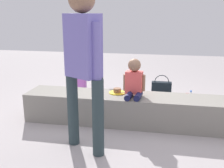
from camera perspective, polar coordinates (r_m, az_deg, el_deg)
The scene contains 12 objects.
ground_plane at distance 3.58m, azimuth 4.57°, elevation -8.33°, with size 12.00×12.00×0.00m, color #A09899.
concrete_ledge at distance 3.51m, azimuth 4.64°, elevation -5.47°, with size 2.87×0.49×0.38m, color gray.
child_seated at distance 3.35m, azimuth 4.80°, elevation 0.81°, with size 0.28×0.32×0.48m.
adult_standing at distance 2.64m, azimuth -6.18°, elevation 5.94°, with size 0.45×0.34×1.67m.
cake_plate at distance 3.53m, azimuth 1.14°, elevation -1.61°, with size 0.22×0.22×0.07m.
gift_bag at distance 4.85m, azimuth -7.11°, elevation 0.05°, with size 0.26×0.11×0.38m.
railing_post at distance 4.59m, azimuth -2.60°, elevation 2.21°, with size 0.36×0.36×1.06m.
water_bottle_near_gift at distance 4.43m, azimuth 20.74°, elevation -3.43°, with size 0.07×0.07×0.19m.
water_bottle_far_side at distance 4.36m, azimuth 16.47°, elevation -3.00°, with size 0.06×0.06×0.24m.
party_cup_red at distance 4.59m, azimuth 15.86°, elevation -2.71°, with size 0.09×0.09×0.12m, color red.
cake_box_white at distance 4.34m, azimuth -11.73°, elevation -3.42°, with size 0.31×0.30×0.12m, color white.
handbag_black_leather at distance 4.69m, azimuth 10.56°, elevation -1.01°, with size 0.34×0.13×0.38m.
Camera 1 is at (0.35, -3.26, 1.42)m, focal length 42.59 mm.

